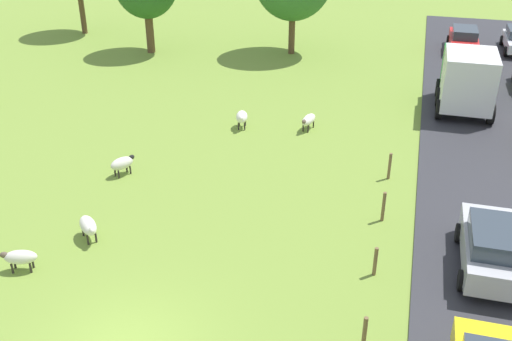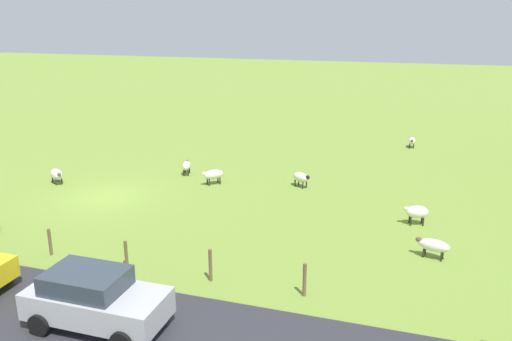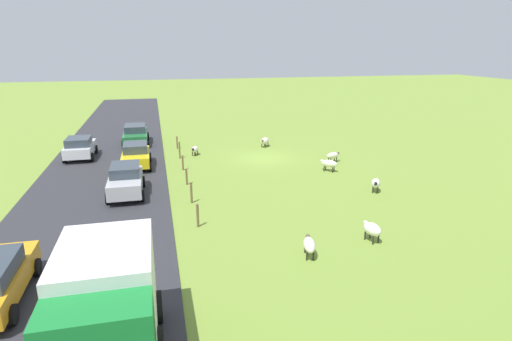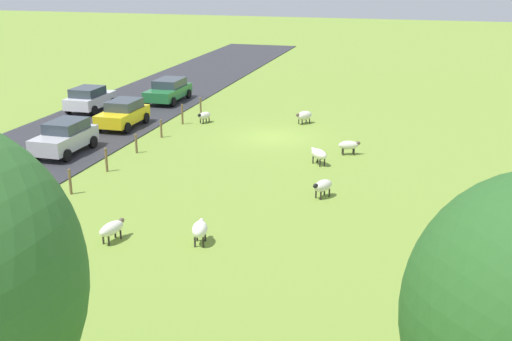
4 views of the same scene
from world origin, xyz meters
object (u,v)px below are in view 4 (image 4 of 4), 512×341
at_px(sheep_2, 349,145).
at_px(car_0, 90,98).
at_px(sheep_0, 112,228).
at_px(car_2, 168,90).
at_px(sheep_3, 200,229).
at_px(sheep_6, 204,116).
at_px(car_1, 123,113).
at_px(sheep_1, 304,116).
at_px(sheep_5, 323,186).
at_px(car_3, 65,137).
at_px(sheep_4, 319,154).

distance_m(sheep_2, car_0, 18.77).
xyz_separation_m(sheep_0, car_2, (7.39, -22.56, 0.38)).
height_order(sheep_0, car_0, car_0).
distance_m(sheep_3, sheep_6, 17.84).
bearing_deg(car_0, car_1, 140.92).
bearing_deg(sheep_1, car_0, 2.07).
bearing_deg(sheep_5, car_3, -11.31).
bearing_deg(car_1, car_3, 86.31).
bearing_deg(sheep_1, sheep_6, 13.77).
xyz_separation_m(sheep_0, sheep_3, (-3.11, -0.64, 0.07)).
bearing_deg(car_2, car_3, 89.48).
distance_m(sheep_2, car_1, 13.99).
distance_m(sheep_1, sheep_2, 6.87).
bearing_deg(sheep_4, car_1, -17.96).
distance_m(sheep_6, car_3, 9.47).
bearing_deg(sheep_3, car_2, -64.39).
relative_size(sheep_5, car_0, 0.29).
height_order(sheep_6, car_1, car_1).
xyz_separation_m(sheep_6, car_3, (4.67, 8.22, 0.46)).
bearing_deg(sheep_1, sheep_4, 106.44).
height_order(car_0, car_2, car_0).
bearing_deg(sheep_2, sheep_6, -24.79).
xyz_separation_m(sheep_1, sheep_6, (6.00, 1.47, -0.04)).
xyz_separation_m(car_1, car_2, (0.25, -7.51, -0.01)).
distance_m(sheep_4, car_2, 17.36).
distance_m(sheep_1, car_2, 11.15).
relative_size(sheep_2, sheep_4, 1.04).
xyz_separation_m(sheep_3, sheep_6, (5.96, -16.82, -0.10)).
bearing_deg(sheep_0, car_0, -58.50).
height_order(sheep_5, car_2, car_2).
distance_m(sheep_3, car_1, 17.68).
relative_size(sheep_1, sheep_2, 1.06).
bearing_deg(car_0, sheep_6, 173.59).
xyz_separation_m(sheep_2, sheep_5, (0.22, 6.61, 0.02)).
xyz_separation_m(sheep_1, sheep_4, (-2.36, 7.99, 0.04)).
xyz_separation_m(sheep_0, car_3, (7.51, -9.24, 0.42)).
bearing_deg(sheep_1, sheep_3, 89.88).
bearing_deg(sheep_5, car_2, -49.26).
distance_m(car_0, car_1, 5.34).
bearing_deg(car_1, sheep_4, 162.04).
height_order(sheep_2, car_1, car_1).
relative_size(sheep_5, car_2, 0.25).
relative_size(sheep_0, sheep_5, 1.15).
xyz_separation_m(sheep_6, car_0, (8.44, -0.95, 0.43)).
distance_m(sheep_3, sheep_4, 10.58).
relative_size(sheep_3, sheep_6, 1.01).
bearing_deg(sheep_3, sheep_0, 11.67).
distance_m(car_1, car_3, 5.82).
bearing_deg(car_3, sheep_4, -172.53).
bearing_deg(car_3, sheep_1, -137.73).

